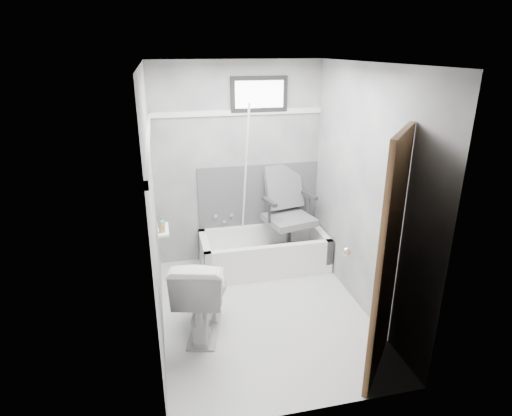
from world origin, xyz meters
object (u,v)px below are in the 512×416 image
object	(u,v)px
bathtub	(264,251)
soap_bottle_a	(162,227)
door	(442,276)
soap_bottle_b	(161,222)
toilet	(203,293)
office_chair	(289,213)

from	to	relation	value
bathtub	soap_bottle_a	distance (m)	1.59
bathtub	door	bearing A→B (deg)	-71.25
bathtub	soap_bottle_b	xyz separation A→B (m)	(-1.17, -0.63, 0.75)
bathtub	soap_bottle_a	xyz separation A→B (m)	(-1.17, -0.77, 0.76)
door	soap_bottle_b	bearing A→B (deg)	140.58
toilet	soap_bottle_b	xyz separation A→B (m)	(-0.32, 0.45, 0.56)
toilet	soap_bottle_a	size ratio (longest dim) A/B	8.07
toilet	soap_bottle_b	bearing A→B (deg)	-39.66
bathtub	toilet	bearing A→B (deg)	-128.22
bathtub	office_chair	distance (m)	0.55
soap_bottle_a	soap_bottle_b	xyz separation A→B (m)	(0.00, 0.14, -0.01)
toilet	door	xyz separation A→B (m)	(1.60, -1.13, 0.60)
soap_bottle_a	office_chair	bearing A→B (deg)	28.57
bathtub	soap_bottle_b	distance (m)	1.53
door	bathtub	bearing A→B (deg)	108.75
soap_bottle_a	soap_bottle_b	bearing A→B (deg)	90.00
office_chair	toilet	bearing A→B (deg)	-149.23
toilet	soap_bottle_b	distance (m)	0.78
door	soap_bottle_a	bearing A→B (deg)	143.17
office_chair	toilet	xyz separation A→B (m)	(-1.17, -1.12, -0.25)
door	soap_bottle_b	world-z (taller)	door
bathtub	toilet	size ratio (longest dim) A/B	1.83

